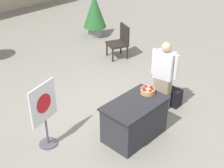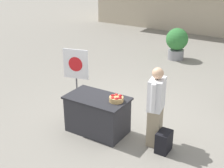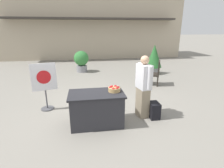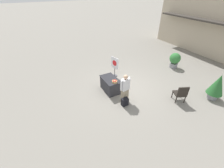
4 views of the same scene
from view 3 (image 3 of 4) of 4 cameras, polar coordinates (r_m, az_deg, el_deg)
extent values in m
plane|color=gray|center=(5.14, -4.02, -8.09)|extent=(120.00, 120.00, 0.00)
cube|color=#B7A88E|center=(15.05, -6.68, 17.91)|extent=(13.77, 3.51, 4.64)
cube|color=#38332D|center=(12.86, -6.26, 20.46)|extent=(11.70, 0.90, 0.12)
cube|color=#2D2D33|center=(4.24, -5.02, -8.27)|extent=(1.21, 0.72, 0.76)
cube|color=#242428|center=(4.08, -5.16, -3.22)|extent=(1.29, 0.76, 0.04)
cylinder|color=tan|center=(4.15, 0.73, -1.78)|extent=(0.29, 0.29, 0.10)
sphere|color=#A30F14|center=(4.14, 2.02, -1.24)|extent=(0.08, 0.08, 0.08)
sphere|color=red|center=(4.22, 1.13, -0.87)|extent=(0.08, 0.08, 0.08)
sphere|color=red|center=(4.20, -0.11, -0.95)|extent=(0.08, 0.08, 0.08)
sphere|color=#A30F14|center=(4.13, -0.55, -1.26)|extent=(0.08, 0.08, 0.08)
sphere|color=red|center=(4.05, 0.45, -1.67)|extent=(0.08, 0.08, 0.08)
sphere|color=#A30F14|center=(4.07, 1.65, -1.56)|extent=(0.08, 0.08, 0.08)
cube|color=gray|center=(4.66, 9.92, -5.90)|extent=(0.29, 0.38, 0.78)
cube|color=silver|center=(4.43, 10.39, 2.37)|extent=(0.33, 0.46, 0.61)
sphere|color=tan|center=(4.34, 10.70, 7.72)|extent=(0.22, 0.22, 0.22)
cylinder|color=silver|center=(4.21, 12.13, 1.80)|extent=(0.09, 0.09, 0.56)
cylinder|color=silver|center=(4.64, 8.86, 3.47)|extent=(0.09, 0.09, 0.56)
cube|color=black|center=(4.70, 13.55, -8.34)|extent=(0.24, 0.34, 0.42)
cylinder|color=#4C4C51|center=(5.45, -20.27, -7.49)|extent=(0.36, 0.36, 0.03)
cylinder|color=#4C4C51|center=(5.34, -20.60, -4.66)|extent=(0.04, 0.04, 0.55)
cube|color=silver|center=(5.14, -21.38, 2.13)|extent=(0.65, 0.19, 0.76)
cylinder|color=red|center=(5.12, -21.37, 2.08)|extent=(0.36, 0.10, 0.37)
cylinder|color=#28231E|center=(7.21, 10.92, 1.00)|extent=(0.05, 0.05, 0.40)
cylinder|color=#28231E|center=(7.66, 11.18, 1.98)|extent=(0.05, 0.05, 0.40)
cylinder|color=#28231E|center=(7.20, 14.65, 0.72)|extent=(0.05, 0.05, 0.40)
cylinder|color=#28231E|center=(7.65, 14.69, 1.71)|extent=(0.05, 0.05, 0.40)
cube|color=#28231E|center=(7.36, 12.98, 3.10)|extent=(0.73, 0.73, 0.06)
cube|color=#28231E|center=(7.30, 15.07, 5.22)|extent=(0.28, 0.53, 0.54)
cylinder|color=gray|center=(9.30, 13.29, 4.41)|extent=(0.48, 0.48, 0.34)
cone|color=#28662D|center=(9.17, 13.61, 8.88)|extent=(0.80, 0.80, 1.12)
cylinder|color=gray|center=(9.56, -9.82, 4.98)|extent=(0.56, 0.56, 0.34)
sphere|color=#337A38|center=(9.46, -10.00, 8.28)|extent=(0.77, 0.77, 0.77)
camera|label=1|loc=(4.15, -96.87, 25.69)|focal=50.00mm
camera|label=2|loc=(3.89, 101.42, 17.06)|focal=50.00mm
camera|label=4|loc=(7.22, 84.65, 27.22)|focal=24.00mm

